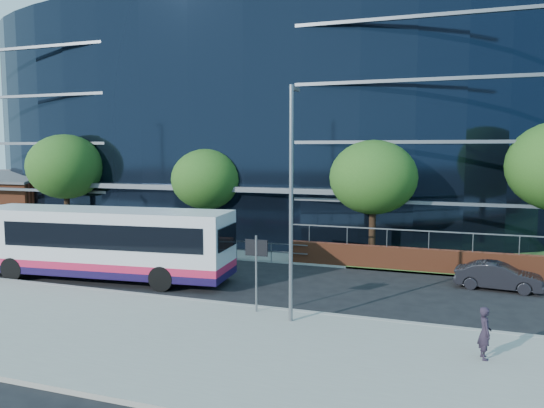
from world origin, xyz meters
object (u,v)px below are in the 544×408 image
at_px(brick_pavilion, 15,200).
at_px(street_sign, 256,257).
at_px(tree_far_a, 66,167).
at_px(streetlight_east, 291,197).
at_px(tree_far_c, 373,177).
at_px(tree_far_b, 207,179).
at_px(pedestrian, 485,333).
at_px(parked_car, 498,276).
at_px(city_bus, 105,243).

distance_m(brick_pavilion, street_sign, 30.49).
height_order(tree_far_a, streetlight_east, streetlight_east).
xyz_separation_m(street_sign, tree_far_c, (2.50, 10.59, 2.39)).
distance_m(tree_far_b, pedestrian, 20.22).
bearing_deg(brick_pavilion, parked_car, -13.32).
height_order(brick_pavilion, street_sign, brick_pavilion).
distance_m(street_sign, tree_far_b, 13.54).
bearing_deg(parked_car, tree_far_b, 80.77).
xyz_separation_m(brick_pavilion, pedestrian, (34.14, -17.00, -1.04)).
bearing_deg(tree_far_b, tree_far_a, -177.14).
bearing_deg(tree_far_a, parked_car, -8.29).
height_order(brick_pavilion, tree_far_c, tree_far_c).
xyz_separation_m(parked_car, pedestrian, (-0.89, -8.71, 0.31)).
distance_m(brick_pavilion, tree_far_b, 19.55).
bearing_deg(parked_car, pedestrian, 179.91).
distance_m(street_sign, pedestrian, 7.97).
distance_m(tree_far_c, city_bus, 13.88).
bearing_deg(parked_car, streetlight_east, 142.17).
relative_size(street_sign, tree_far_c, 0.43).
bearing_deg(tree_far_c, pedestrian, -67.66).
bearing_deg(tree_far_c, streetlight_east, -95.11).
xyz_separation_m(street_sign, tree_far_b, (-7.50, 11.09, 2.06)).
bearing_deg(tree_far_b, city_bus, -96.71).
bearing_deg(brick_pavilion, pedestrian, -26.47).
distance_m(brick_pavilion, city_bus, 21.91).
xyz_separation_m(tree_far_c, parked_car, (6.03, -3.79, -3.95)).
distance_m(tree_far_b, city_bus, 8.90).
bearing_deg(streetlight_east, tree_far_c, 84.89).
xyz_separation_m(tree_far_c, streetlight_east, (-1.00, -11.17, -0.10)).
distance_m(brick_pavilion, pedestrian, 38.15).
bearing_deg(city_bus, streetlight_east, -23.39).
bearing_deg(pedestrian, brick_pavilion, 49.74).
height_order(tree_far_c, streetlight_east, streetlight_east).
bearing_deg(streetlight_east, tree_far_b, 127.63).
relative_size(brick_pavilion, tree_far_a, 1.23).
height_order(tree_far_b, streetlight_east, streetlight_east).
bearing_deg(brick_pavilion, tree_far_a, -26.55).
relative_size(tree_far_b, pedestrian, 4.04).
height_order(tree_far_b, tree_far_c, tree_far_c).
relative_size(tree_far_a, city_bus, 0.57).
distance_m(streetlight_east, parked_car, 10.90).
relative_size(brick_pavilion, parked_car, 2.42).
bearing_deg(tree_far_a, streetlight_east, -30.46).
xyz_separation_m(streetlight_east, parked_car, (7.03, 7.38, -3.85)).
bearing_deg(tree_far_a, tree_far_b, 2.86).
bearing_deg(city_bus, tree_far_c, 30.28).
xyz_separation_m(tree_far_b, city_bus, (-1.00, -8.49, -2.47)).
xyz_separation_m(tree_far_a, city_bus, (9.00, -7.99, -3.13)).
height_order(street_sign, tree_far_a, tree_far_a).
distance_m(brick_pavilion, tree_far_c, 29.46).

